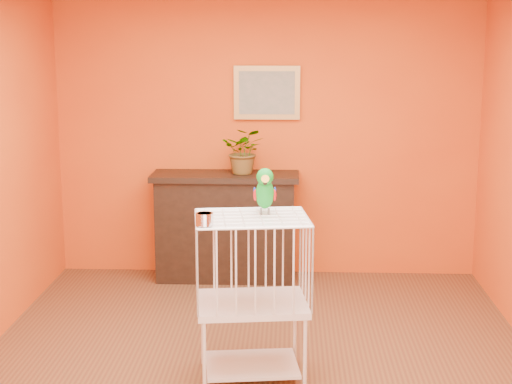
{
  "coord_description": "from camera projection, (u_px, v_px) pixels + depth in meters",
  "views": [
    {
      "loc": [
        0.22,
        -5.13,
        2.3
      ],
      "look_at": [
        0.0,
        -0.11,
        1.28
      ],
      "focal_mm": 55.0,
      "sensor_mm": 36.0,
      "label": 1
    }
  ],
  "objects": [
    {
      "name": "parrot",
      "position": [
        265.0,
        191.0,
        5.16
      ],
      "size": [
        0.16,
        0.28,
        0.32
      ],
      "rotation": [
        0.0,
        0.0,
        0.05
      ],
      "color": "#59544C",
      "rests_on": "birdcage"
    },
    {
      "name": "ground",
      "position": [
        257.0,
        367.0,
        5.49
      ],
      "size": [
        4.5,
        4.5,
        0.0
      ],
      "primitive_type": "plane",
      "color": "brown",
      "rests_on": "ground"
    },
    {
      "name": "potted_plant",
      "position": [
        244.0,
        156.0,
        7.22
      ],
      "size": [
        0.44,
        0.48,
        0.33
      ],
      "primitive_type": "imported",
      "rotation": [
        0.0,
        0.0,
        -0.13
      ],
      "color": "#26722D",
      "rests_on": "console_cabinet"
    },
    {
      "name": "framed_picture",
      "position": [
        267.0,
        93.0,
        7.32
      ],
      "size": [
        0.62,
        0.04,
        0.5
      ],
      "color": "#AC7C3D",
      "rests_on": "room_shell"
    },
    {
      "name": "console_cabinet",
      "position": [
        225.0,
        226.0,
        7.38
      ],
      "size": [
        1.37,
        0.49,
        1.02
      ],
      "color": "black",
      "rests_on": "ground"
    },
    {
      "name": "room_shell",
      "position": [
        257.0,
        143.0,
        5.18
      ],
      "size": [
        4.5,
        4.5,
        4.5
      ],
      "color": "#DF5514",
      "rests_on": "ground"
    },
    {
      "name": "birdcage",
      "position": [
        252.0,
        296.0,
        5.22
      ],
      "size": [
        0.79,
        0.65,
        1.12
      ],
      "rotation": [
        0.0,
        0.0,
        0.13
      ],
      "color": "silver",
      "rests_on": "ground"
    },
    {
      "name": "feed_cup",
      "position": [
        205.0,
        219.0,
        4.87
      ],
      "size": [
        0.11,
        0.11,
        0.08
      ],
      "primitive_type": "cylinder",
      "color": "silver",
      "rests_on": "birdcage"
    }
  ]
}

